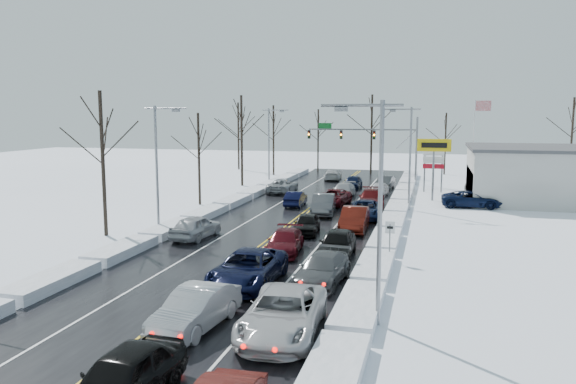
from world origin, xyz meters
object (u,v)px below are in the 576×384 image
(flagpole, at_px, (475,135))
(oncoming_car_0, at_px, (296,206))
(tires_plus_sign, at_px, (434,149))
(traffic_signal_mast, at_px, (374,138))

(flagpole, bearing_deg, oncoming_car_0, -129.29)
(flagpole, relative_size, oncoming_car_0, 2.40)
(oncoming_car_0, bearing_deg, flagpole, -131.27)
(tires_plus_sign, bearing_deg, flagpole, 71.56)
(flagpole, distance_m, oncoming_car_0, 27.21)
(flagpole, height_order, oncoming_car_0, flagpole)
(traffic_signal_mast, xyz_separation_m, oncoming_car_0, (-5.09, -18.54, -5.48))
(traffic_signal_mast, height_order, tires_plus_sign, traffic_signal_mast)
(traffic_signal_mast, bearing_deg, oncoming_car_0, -105.36)
(flagpole, bearing_deg, tires_plus_sign, -108.44)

